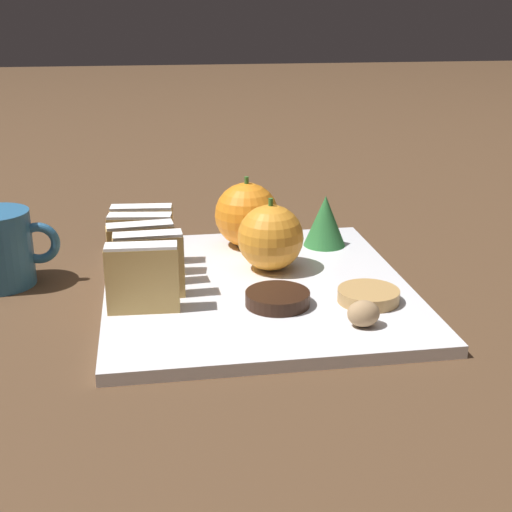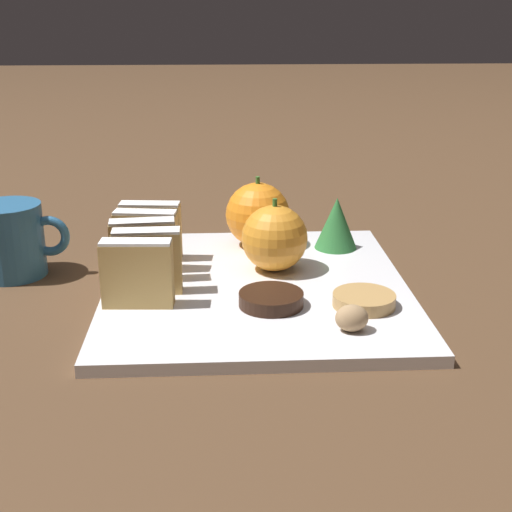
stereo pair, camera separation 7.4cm
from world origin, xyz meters
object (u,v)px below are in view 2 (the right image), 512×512
(walnut, at_px, (352,318))
(chocolate_cookie, at_px, (271,299))
(coffee_mug, at_px, (11,240))
(orange_near, at_px, (258,215))
(orange_far, at_px, (274,238))

(walnut, height_order, chocolate_cookie, walnut)
(walnut, xyz_separation_m, coffee_mug, (-0.35, 0.19, 0.02))
(walnut, bearing_deg, orange_near, 106.16)
(orange_far, bearing_deg, coffee_mug, 174.22)
(orange_near, relative_size, chocolate_cookie, 1.34)
(chocolate_cookie, bearing_deg, walnut, -41.31)
(orange_far, xyz_separation_m, chocolate_cookie, (-0.01, -0.10, -0.03))
(walnut, bearing_deg, orange_far, 109.70)
(orange_near, relative_size, coffee_mug, 0.81)
(chocolate_cookie, distance_m, coffee_mug, 0.31)
(orange_far, bearing_deg, chocolate_cookie, -96.13)
(orange_near, bearing_deg, walnut, -73.84)
(orange_far, height_order, coffee_mug, orange_far)
(orange_near, xyz_separation_m, chocolate_cookie, (0.00, -0.19, -0.03))
(chocolate_cookie, bearing_deg, coffee_mug, 155.23)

